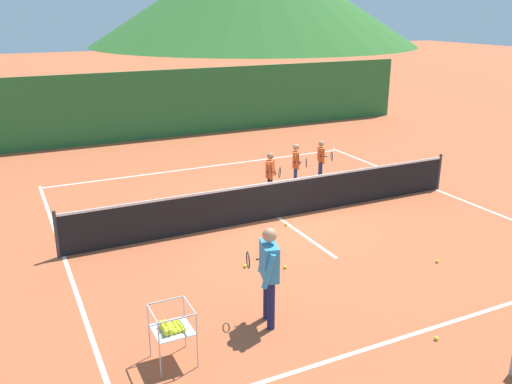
% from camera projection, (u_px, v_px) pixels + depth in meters
% --- Properties ---
extents(ground_plane, '(120.00, 120.00, 0.00)m').
position_uv_depth(ground_plane, '(278.00, 218.00, 13.73)').
color(ground_plane, '#B25633').
extents(line_baseline_near, '(10.40, 0.08, 0.01)m').
position_uv_depth(line_baseline_near, '(435.00, 327.00, 9.01)').
color(line_baseline_near, white).
rests_on(line_baseline_near, ground).
extents(line_baseline_far, '(10.40, 0.08, 0.01)m').
position_uv_depth(line_baseline_far, '(206.00, 167.00, 18.11)').
color(line_baseline_far, white).
rests_on(line_baseline_far, ground).
extents(line_sideline_west, '(0.08, 10.68, 0.01)m').
position_uv_depth(line_sideline_west, '(64.00, 256.00, 11.58)').
color(line_sideline_west, white).
rests_on(line_sideline_west, ground).
extents(line_sideline_east, '(0.08, 10.68, 0.01)m').
position_uv_depth(line_sideline_east, '(435.00, 189.00, 15.88)').
color(line_sideline_east, white).
rests_on(line_sideline_east, ground).
extents(line_service_center, '(0.08, 5.25, 0.01)m').
position_uv_depth(line_service_center, '(278.00, 217.00, 13.73)').
color(line_service_center, white).
rests_on(line_service_center, ground).
extents(tennis_net, '(10.66, 0.08, 1.05)m').
position_uv_depth(tennis_net, '(279.00, 199.00, 13.57)').
color(tennis_net, '#333338').
rests_on(tennis_net, ground).
extents(instructor, '(0.45, 0.84, 1.73)m').
position_uv_depth(instructor, '(269.00, 267.00, 8.81)').
color(instructor, '#191E4C').
rests_on(instructor, ground).
extents(student_0, '(0.46, 0.71, 1.33)m').
position_uv_depth(student_0, '(271.00, 171.00, 14.81)').
color(student_0, black).
rests_on(student_0, ground).
extents(student_1, '(0.43, 0.72, 1.34)m').
position_uv_depth(student_1, '(296.00, 162.00, 15.71)').
color(student_1, navy).
rests_on(student_1, ground).
extents(student_2, '(0.41, 0.68, 1.23)m').
position_uv_depth(student_2, '(321.00, 157.00, 16.51)').
color(student_2, navy).
rests_on(student_2, ground).
extents(ball_cart, '(0.58, 0.58, 0.90)m').
position_uv_depth(ball_cart, '(171.00, 328.00, 7.94)').
color(ball_cart, '#B7B7BC').
rests_on(ball_cart, ground).
extents(tennis_ball_1, '(0.07, 0.07, 0.07)m').
position_uv_depth(tennis_ball_1, '(286.00, 224.00, 13.20)').
color(tennis_ball_1, yellow).
rests_on(tennis_ball_1, ground).
extents(tennis_ball_3, '(0.07, 0.07, 0.07)m').
position_uv_depth(tennis_ball_3, '(245.00, 266.00, 11.08)').
color(tennis_ball_3, yellow).
rests_on(tennis_ball_3, ground).
extents(tennis_ball_4, '(0.07, 0.07, 0.07)m').
position_uv_depth(tennis_ball_4, '(285.00, 267.00, 11.03)').
color(tennis_ball_4, yellow).
rests_on(tennis_ball_4, ground).
extents(tennis_ball_5, '(0.07, 0.07, 0.07)m').
position_uv_depth(tennis_ball_5, '(437.00, 261.00, 11.29)').
color(tennis_ball_5, yellow).
rests_on(tennis_ball_5, ground).
extents(tennis_ball_6, '(0.07, 0.07, 0.07)m').
position_uv_depth(tennis_ball_6, '(436.00, 338.00, 8.65)').
color(tennis_ball_6, yellow).
rests_on(tennis_ball_6, ground).
extents(windscreen_fence, '(22.87, 0.08, 2.72)m').
position_uv_depth(windscreen_fence, '(162.00, 104.00, 21.80)').
color(windscreen_fence, '#286B33').
rests_on(windscreen_fence, ground).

